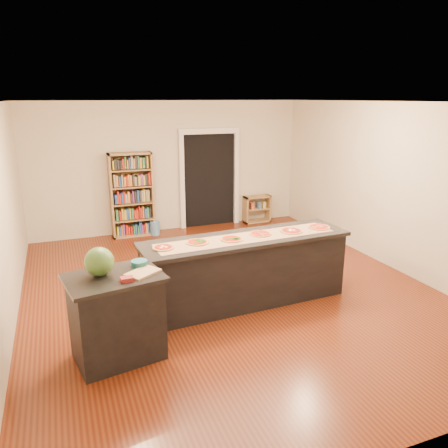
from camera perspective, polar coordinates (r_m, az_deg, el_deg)
name	(u,v)px	position (r m, az deg, el deg)	size (l,w,h in m)	color
room	(229,201)	(6.38, 0.65, 2.98)	(6.00, 7.00, 2.80)	beige
doorway	(209,174)	(9.91, -1.92, 6.58)	(1.40, 0.09, 2.21)	black
kitchen_island	(246,270)	(6.26, 2.84, -5.98)	(2.99, 0.81, 0.98)	black
side_counter	(117,317)	(5.12, -13.84, -11.70)	(1.01, 0.74, 1.00)	black
bookshelf	(132,195)	(9.38, -11.95, 3.73)	(0.89, 0.32, 1.78)	#A37E4F
low_shelf	(257,209)	(10.37, 4.31, 1.98)	(0.63, 0.27, 0.63)	#A37E4F
waste_bin	(155,228)	(9.52, -9.00, -0.51)	(0.21, 0.21, 0.30)	#5182B5
kraft_paper	(247,238)	(6.07, 3.03, -1.78)	(2.59, 0.47, 0.00)	#AC7E59
watermelon	(99,262)	(4.90, -15.98, -4.76)	(0.32, 0.32, 0.32)	#144214
cutting_board	(143,273)	(4.89, -10.56, -6.26)	(0.36, 0.24, 0.02)	tan
package_red	(127,279)	(4.73, -12.56, -7.04)	(0.13, 0.09, 0.05)	maroon
package_teal	(139,264)	(5.09, -11.01, -5.09)	(0.19, 0.19, 0.07)	#195966
pizza_a	(163,248)	(5.68, -7.93, -3.06)	(0.29, 0.29, 0.02)	#AF8143
pizza_b	(197,242)	(5.84, -3.50, -2.39)	(0.32, 0.32, 0.02)	#AF8143
pizza_c	(232,239)	(5.97, 0.99, -1.96)	(0.29, 0.29, 0.02)	#AF8143
pizza_d	(260,234)	(6.22, 4.77, -1.26)	(0.32, 0.32, 0.02)	#AF8143
pizza_e	(291,231)	(6.40, 8.78, -0.88)	(0.33, 0.33, 0.02)	#AF8143
pizza_f	(319,227)	(6.66, 12.27, -0.39)	(0.34, 0.34, 0.02)	#AF8143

